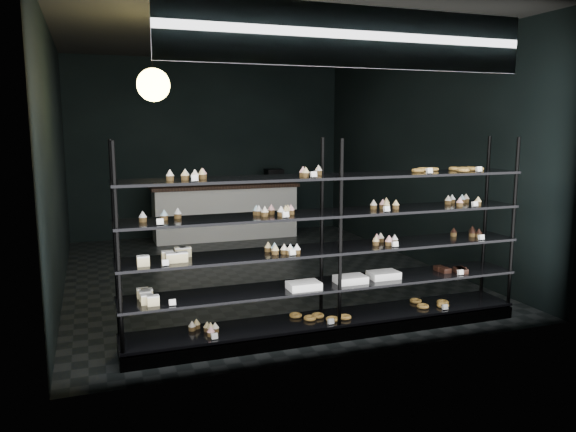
{
  "coord_description": "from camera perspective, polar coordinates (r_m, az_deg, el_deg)",
  "views": [
    {
      "loc": [
        -2.13,
        -7.28,
        2.03
      ],
      "look_at": [
        -0.22,
        -1.9,
        1.1
      ],
      "focal_mm": 35.0,
      "sensor_mm": 36.0,
      "label": 1
    }
  ],
  "objects": [
    {
      "name": "room",
      "position": [
        7.6,
        -3.3,
        5.99
      ],
      "size": [
        5.01,
        6.01,
        3.2
      ],
      "color": "black",
      "rests_on": "ground"
    },
    {
      "name": "display_shelf",
      "position": [
        5.46,
        4.05,
        -5.64
      ],
      "size": [
        4.0,
        0.5,
        1.91
      ],
      "color": "black",
      "rests_on": "room"
    },
    {
      "name": "signage",
      "position": [
        4.9,
        6.73,
        17.63
      ],
      "size": [
        3.3,
        0.05,
        0.5
      ],
      "color": "#0C113C",
      "rests_on": "room"
    },
    {
      "name": "pendant_lamp",
      "position": [
        6.29,
        -13.51,
        12.83
      ],
      "size": [
        0.35,
        0.35,
        0.9
      ],
      "color": "black",
      "rests_on": "room"
    },
    {
      "name": "service_counter",
      "position": [
        10.16,
        -6.32,
        0.55
      ],
      "size": [
        2.63,
        0.65,
        1.23
      ],
      "color": "silver",
      "rests_on": "room"
    }
  ]
}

